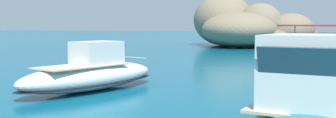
{
  "coord_description": "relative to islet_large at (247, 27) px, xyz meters",
  "views": [
    {
      "loc": [
        13.54,
        -3.83,
        3.38
      ],
      "look_at": [
        2.93,
        18.97,
        1.2
      ],
      "focal_mm": 41.49,
      "sensor_mm": 36.0,
      "label": 1
    }
  ],
  "objects": [
    {
      "name": "motorboat_white",
      "position": [
        2.7,
        -45.43,
        -2.2
      ],
      "size": [
        4.67,
        9.0,
        2.54
      ],
      "color": "white",
      "rests_on": "ground"
    },
    {
      "name": "islet_large",
      "position": [
        0.0,
        0.0,
        0.0
      ],
      "size": [
        22.29,
        20.24,
        8.6
      ],
      "color": "#84755B",
      "rests_on": "ground"
    }
  ]
}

